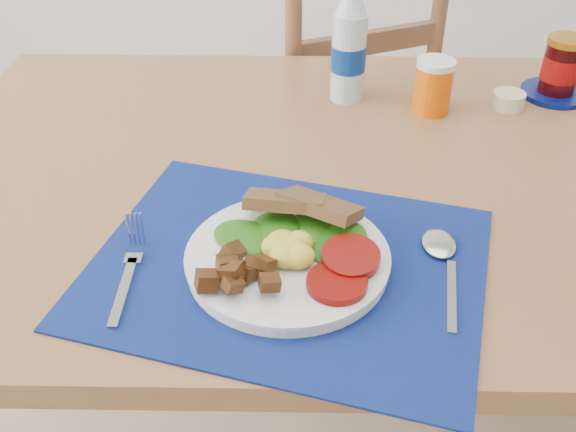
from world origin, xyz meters
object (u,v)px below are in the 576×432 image
object	(u,v)px
breakfast_plate	(283,256)
water_bottle	(349,50)
chair_far	(342,82)
juice_glass	(433,88)
jam_on_saucer	(560,70)

from	to	relation	value
breakfast_plate	water_bottle	size ratio (longest dim) A/B	1.21
chair_far	breakfast_plate	size ratio (longest dim) A/B	4.40
juice_glass	jam_on_saucer	world-z (taller)	jam_on_saucer
water_bottle	chair_far	bearing A→B (deg)	87.16
chair_far	jam_on_saucer	world-z (taller)	chair_far
chair_far	water_bottle	world-z (taller)	chair_far
breakfast_plate	jam_on_saucer	size ratio (longest dim) A/B	2.06
chair_far	juice_glass	bearing A→B (deg)	81.89
breakfast_plate	juice_glass	xyz separation A→B (m)	(0.26, 0.45, 0.02)
water_bottle	jam_on_saucer	bearing A→B (deg)	2.46
breakfast_plate	juice_glass	bearing A→B (deg)	75.58
water_bottle	juice_glass	bearing A→B (deg)	-18.78
breakfast_plate	juice_glass	distance (m)	0.52
water_bottle	jam_on_saucer	size ratio (longest dim) A/B	1.71
breakfast_plate	chair_far	bearing A→B (deg)	97.69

